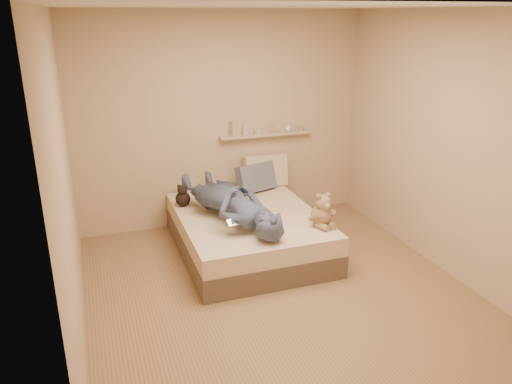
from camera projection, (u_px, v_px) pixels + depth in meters
name	position (u px, v px, depth m)	size (l,w,h in m)	color
room	(280.00, 162.00, 4.41)	(3.80, 3.80, 3.80)	olive
bed	(248.00, 232.00, 5.61)	(1.50, 1.90, 0.45)	brown
game_console	(236.00, 222.00, 4.91)	(0.19, 0.10, 0.06)	silver
teddy_bear	(322.00, 212.00, 5.16)	(0.30, 0.30, 0.37)	#90784F
dark_plush	(183.00, 197.00, 5.71)	(0.17, 0.17, 0.26)	black
pillow_cream	(265.00, 171.00, 6.36)	(0.55, 0.16, 0.40)	beige
pillow_grey	(256.00, 178.00, 6.19)	(0.50, 0.14, 0.34)	#575B6A
person	(231.00, 202.00, 5.32)	(0.61, 1.66, 0.40)	#454F6C
wall_shelf	(266.00, 135.00, 6.29)	(1.20, 0.12, 0.03)	tan
shelf_bottles	(266.00, 128.00, 6.26)	(0.98, 0.12, 0.19)	#BAB9BD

